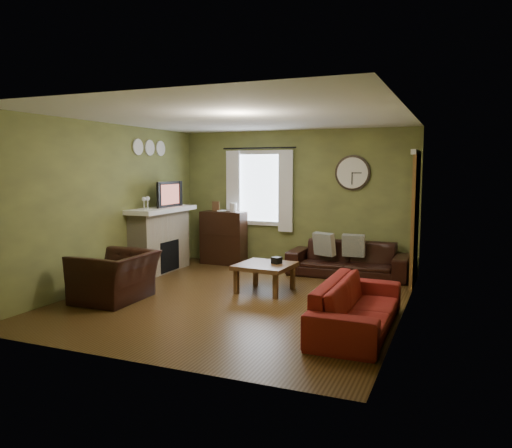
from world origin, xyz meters
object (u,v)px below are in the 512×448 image
at_px(coffee_table, 265,278).
at_px(sofa_brown, 348,259).
at_px(sofa_red, 357,306).
at_px(armchair, 115,277).
at_px(bookshelf, 224,238).

bearing_deg(coffee_table, sofa_brown, 58.91).
height_order(sofa_red, armchair, armchair).
height_order(bookshelf, coffee_table, bookshelf).
distance_m(bookshelf, sofa_brown, 2.53).
relative_size(bookshelf, sofa_red, 0.53).
bearing_deg(sofa_red, armchair, 90.26).
distance_m(sofa_red, coffee_table, 2.10).
bearing_deg(armchair, bookshelf, 174.58).
height_order(bookshelf, sofa_red, bookshelf).
distance_m(bookshelf, armchair, 3.07).
relative_size(sofa_brown, sofa_red, 1.04).
bearing_deg(sofa_red, sofa_brown, 14.12).
bearing_deg(armchair, sofa_brown, 135.05).
bearing_deg(coffee_table, bookshelf, 131.71).
height_order(bookshelf, armchair, bookshelf).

